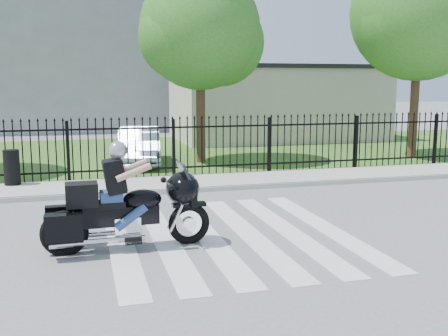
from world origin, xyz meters
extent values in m
plane|color=slate|center=(0.00, 0.00, 0.00)|extent=(120.00, 120.00, 0.00)
cube|color=#ADAAA3|center=(0.00, 5.00, 0.06)|extent=(40.00, 2.00, 0.12)
cube|color=#ADAAA3|center=(0.00, 4.00, 0.06)|extent=(40.00, 0.12, 0.12)
cube|color=#315A1F|center=(0.00, 12.00, 0.01)|extent=(40.00, 12.00, 0.02)
cube|color=black|center=(0.00, 6.00, 0.35)|extent=(26.00, 0.04, 0.05)
cube|color=black|center=(0.00, 6.00, 1.55)|extent=(26.00, 0.04, 0.05)
cylinder|color=#382316|center=(1.50, 9.00, 2.08)|extent=(0.32, 0.32, 4.16)
sphere|color=#2A631C|center=(1.50, 9.00, 4.68)|extent=(4.20, 4.20, 4.20)
cylinder|color=#382316|center=(9.50, 8.00, 2.40)|extent=(0.32, 0.32, 4.80)
sphere|color=#2A631C|center=(9.50, 8.00, 5.40)|extent=(5.00, 5.00, 5.00)
cube|color=#B6AA98|center=(7.00, 16.00, 1.75)|extent=(10.00, 6.00, 3.50)
cube|color=black|center=(7.00, 16.00, 3.60)|extent=(10.20, 6.20, 0.20)
cube|color=#92949A|center=(-3.00, 26.00, 6.00)|extent=(15.00, 10.00, 12.00)
torus|color=black|center=(-0.81, -0.32, 0.36)|extent=(0.76, 0.17, 0.75)
torus|color=black|center=(-2.95, -0.38, 0.36)|extent=(0.80, 0.19, 0.80)
cube|color=black|center=(-2.07, -0.36, 0.60)|extent=(1.43, 0.31, 0.33)
ellipsoid|color=black|center=(-1.63, -0.34, 0.85)|extent=(0.69, 0.46, 0.36)
cube|color=black|center=(-2.29, -0.36, 0.81)|extent=(0.72, 0.37, 0.11)
cube|color=silver|center=(-1.91, -0.35, 0.42)|extent=(0.45, 0.34, 0.33)
ellipsoid|color=black|center=(-0.92, -0.32, 1.01)|extent=(0.61, 0.81, 0.59)
cube|color=black|center=(-2.64, -0.37, 1.01)|extent=(0.54, 0.43, 0.39)
cube|color=navy|center=(-2.16, -0.36, 0.94)|extent=(0.38, 0.34, 0.20)
sphere|color=#B3B5BC|center=(-2.03, -0.35, 1.73)|extent=(0.32, 0.32, 0.32)
imported|color=#9BAEC3|center=(-0.69, 9.09, 0.68)|extent=(1.84, 4.15, 1.32)
cylinder|color=black|center=(-4.47, 5.70, 0.60)|extent=(0.52, 0.52, 0.95)
camera|label=1|loc=(-2.58, -9.23, 2.85)|focal=42.00mm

